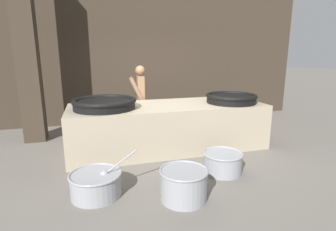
# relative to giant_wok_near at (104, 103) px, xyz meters

# --- Properties ---
(ground_plane) EXTENTS (60.00, 60.00, 0.00)m
(ground_plane) POSITION_rel_giant_wok_near_xyz_m (1.25, 0.07, -1.00)
(ground_plane) COLOR #666059
(back_wall) EXTENTS (9.67, 0.24, 4.23)m
(back_wall) POSITION_rel_giant_wok_near_xyz_m (1.25, 2.61, 1.11)
(back_wall) COLOR #382D23
(back_wall) RESTS_ON ground_plane
(support_pillar) EXTENTS (0.43, 0.43, 4.23)m
(support_pillar) POSITION_rel_giant_wok_near_xyz_m (-1.47, 1.35, 1.11)
(support_pillar) COLOR #382D23
(support_pillar) RESTS_ON ground_plane
(hearth_platform) EXTENTS (3.89, 1.41, 0.90)m
(hearth_platform) POSITION_rel_giant_wok_near_xyz_m (1.25, 0.07, -0.55)
(hearth_platform) COLOR tan
(hearth_platform) RESTS_ON ground_plane
(giant_wok_near) EXTENTS (1.17, 1.17, 0.19)m
(giant_wok_near) POSITION_rel_giant_wok_near_xyz_m (0.00, 0.00, 0.00)
(giant_wok_near) COLOR black
(giant_wok_near) RESTS_ON hearth_platform
(giant_wok_far) EXTENTS (1.05, 1.05, 0.18)m
(giant_wok_far) POSITION_rel_giant_wok_near_xyz_m (2.57, -0.10, -0.01)
(giant_wok_far) COLOR black
(giant_wok_far) RESTS_ON hearth_platform
(cook) EXTENTS (0.41, 0.62, 1.64)m
(cook) POSITION_rel_giant_wok_near_xyz_m (0.88, 1.16, -0.12)
(cook) COLOR #8C6647
(cook) RESTS_ON ground_plane
(prep_bowl_vegetables) EXTENTS (0.92, 0.71, 0.62)m
(prep_bowl_vegetables) POSITION_rel_giant_wok_near_xyz_m (-0.24, -1.51, -0.82)
(prep_bowl_vegetables) COLOR gray
(prep_bowl_vegetables) RESTS_ON ground_plane
(prep_bowl_meat) EXTENTS (0.65, 0.65, 0.34)m
(prep_bowl_meat) POSITION_rel_giant_wok_near_xyz_m (1.76, -1.34, -0.82)
(prep_bowl_meat) COLOR gray
(prep_bowl_meat) RESTS_ON ground_plane
(prep_bowl_extra) EXTENTS (0.65, 0.65, 0.42)m
(prep_bowl_extra) POSITION_rel_giant_wok_near_xyz_m (0.87, -1.93, -0.77)
(prep_bowl_extra) COLOR gray
(prep_bowl_extra) RESTS_ON ground_plane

